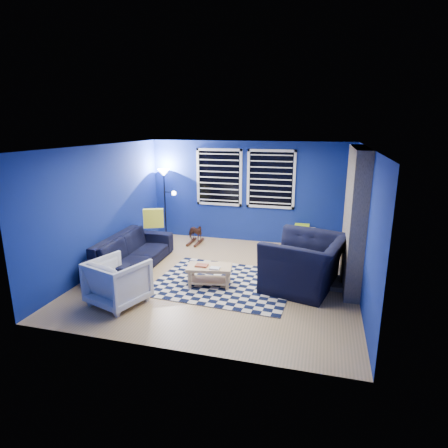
% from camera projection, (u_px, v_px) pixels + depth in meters
% --- Properties ---
extents(floor, '(5.00, 5.00, 0.00)m').
position_uv_depth(floor, '(222.00, 277.00, 7.27)').
color(floor, tan).
rests_on(floor, ground).
extents(ceiling, '(5.00, 5.00, 0.00)m').
position_uv_depth(ceiling, '(222.00, 147.00, 6.63)').
color(ceiling, white).
rests_on(ceiling, wall_back).
extents(wall_back, '(5.00, 0.00, 5.00)m').
position_uv_depth(wall_back, '(249.00, 192.00, 9.28)').
color(wall_back, navy).
rests_on(wall_back, floor).
extents(wall_left, '(0.00, 5.00, 5.00)m').
position_uv_depth(wall_left, '(103.00, 208.00, 7.58)').
color(wall_left, navy).
rests_on(wall_left, floor).
extents(wall_right, '(0.00, 5.00, 5.00)m').
position_uv_depth(wall_right, '(364.00, 224.00, 6.32)').
color(wall_right, navy).
rests_on(wall_right, floor).
extents(fireplace, '(0.65, 2.00, 2.50)m').
position_uv_depth(fireplace, '(353.00, 220.00, 6.84)').
color(fireplace, gray).
rests_on(fireplace, floor).
extents(window_left, '(1.17, 0.06, 1.42)m').
position_uv_depth(window_left, '(219.00, 177.00, 9.34)').
color(window_left, black).
rests_on(window_left, wall_back).
extents(window_right, '(1.17, 0.06, 1.42)m').
position_uv_depth(window_right, '(271.00, 179.00, 9.02)').
color(window_right, black).
rests_on(window_right, wall_back).
extents(tv, '(0.07, 1.00, 0.58)m').
position_uv_depth(tv, '(354.00, 194.00, 8.16)').
color(tv, black).
rests_on(tv, wall_right).
extents(rug, '(2.62, 2.16, 0.02)m').
position_uv_depth(rug, '(224.00, 282.00, 7.02)').
color(rug, black).
rests_on(rug, floor).
extents(sofa, '(2.35, 0.97, 0.68)m').
position_uv_depth(sofa, '(132.00, 252.00, 7.68)').
color(sofa, black).
rests_on(sofa, floor).
extents(armchair_big, '(1.71, 1.58, 0.95)m').
position_uv_depth(armchair_big, '(305.00, 263.00, 6.73)').
color(armchair_big, black).
rests_on(armchair_big, floor).
extents(armchair_bent, '(1.04, 1.06, 0.77)m').
position_uv_depth(armchair_bent, '(118.00, 282.00, 6.13)').
color(armchair_bent, gray).
rests_on(armchair_bent, floor).
extents(rocking_horse, '(0.42, 0.56, 0.43)m').
position_uv_depth(rocking_horse, '(195.00, 233.00, 9.28)').
color(rocking_horse, '#4C2A18').
rests_on(rocking_horse, floor).
extents(coffee_table, '(0.87, 0.60, 0.40)m').
position_uv_depth(coffee_table, '(209.00, 271.00, 6.83)').
color(coffee_table, tan).
rests_on(coffee_table, rug).
extents(cabinet, '(0.63, 0.46, 0.58)m').
position_uv_depth(cabinet, '(301.00, 238.00, 8.96)').
color(cabinet, tan).
rests_on(cabinet, floor).
extents(floor_lamp, '(0.48, 0.30, 1.78)m').
position_uv_depth(floor_lamp, '(165.00, 182.00, 9.53)').
color(floor_lamp, black).
rests_on(floor_lamp, floor).
extents(throw_pillow, '(0.45, 0.29, 0.42)m').
position_uv_depth(throw_pillow, '(153.00, 218.00, 8.20)').
color(throw_pillow, yellow).
rests_on(throw_pillow, sofa).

